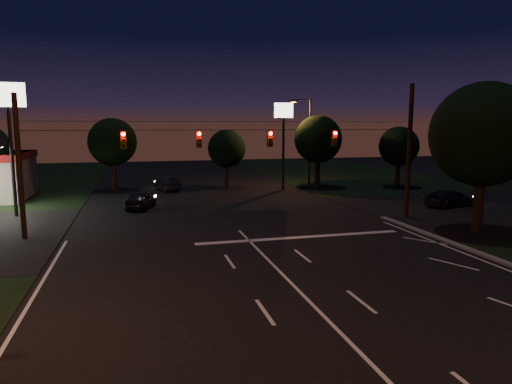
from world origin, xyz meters
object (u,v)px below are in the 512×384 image
object	(u,v)px
utility_pole_right	(406,217)
car_oncoming_b	(167,184)
tree_right_near	(482,136)
car_oncoming_a	(141,200)
car_cross	(451,198)

from	to	relation	value
utility_pole_right	car_oncoming_b	world-z (taller)	utility_pole_right
tree_right_near	car_oncoming_b	world-z (taller)	tree_right_near
utility_pole_right	tree_right_near	bearing A→B (deg)	-72.47
car_oncoming_a	car_oncoming_b	size ratio (longest dim) A/B	0.97
utility_pole_right	car_oncoming_a	xyz separation A→B (m)	(-17.64, 7.93, 0.66)
utility_pole_right	car_oncoming_b	xyz separation A→B (m)	(-15.03, 17.43, 0.66)
utility_pole_right	car_cross	world-z (taller)	utility_pole_right
car_oncoming_b	car_cross	size ratio (longest dim) A/B	0.88
car_oncoming_b	tree_right_near	bearing A→B (deg)	112.78
car_oncoming_a	car_cross	world-z (taller)	same
car_cross	car_oncoming_a	bearing A→B (deg)	63.33
tree_right_near	car_oncoming_b	size ratio (longest dim) A/B	2.18
tree_right_near	car_cross	size ratio (longest dim) A/B	1.91
utility_pole_right	car_oncoming_a	bearing A→B (deg)	155.79
tree_right_near	car_cross	xyz separation A→B (m)	(4.25, 7.72, -5.01)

